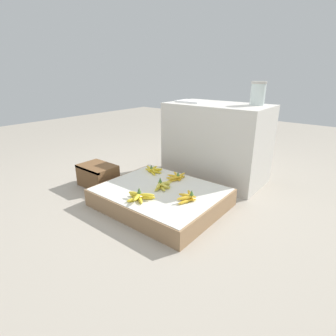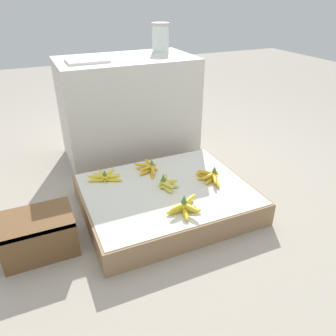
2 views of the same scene
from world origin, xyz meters
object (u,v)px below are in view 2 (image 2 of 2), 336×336
object	(u,v)px
banana_bunch_back_midleft	(149,168)
banana_bunch_middle_midright	(211,177)
banana_bunch_middle_midleft	(166,183)
banana_bunch_back_left	(105,177)
foam_tray_white	(87,61)
banana_bunch_front_midleft	(186,206)
glass_jar	(160,37)
wooden_crate	(39,234)

from	to	relation	value
banana_bunch_back_midleft	banana_bunch_middle_midright	bearing A→B (deg)	-40.80
banana_bunch_middle_midleft	banana_bunch_back_left	xyz separation A→B (m)	(-0.33, 0.25, -0.01)
banana_bunch_back_left	foam_tray_white	bearing A→B (deg)	82.58
banana_bunch_middle_midright	foam_tray_white	distance (m)	1.19
banana_bunch_front_midleft	foam_tray_white	distance (m)	1.27
banana_bunch_back_left	glass_jar	size ratio (longest dim) A/B	1.01
banana_bunch_middle_midleft	banana_bunch_front_midleft	bearing A→B (deg)	-90.20
banana_bunch_back_left	glass_jar	xyz separation A→B (m)	(0.71, 0.74, 0.74)
wooden_crate	banana_bunch_back_midleft	size ratio (longest dim) A/B	1.54
wooden_crate	banana_bunch_middle_midleft	distance (m)	0.79
wooden_crate	foam_tray_white	world-z (taller)	foam_tray_white
wooden_crate	banana_bunch_back_left	size ratio (longest dim) A/B	1.69
banana_bunch_middle_midleft	banana_bunch_middle_midright	xyz separation A→B (m)	(0.30, -0.04, -0.00)
banana_bunch_front_midleft	banana_bunch_back_left	xyz separation A→B (m)	(-0.33, 0.52, -0.01)
banana_bunch_middle_midleft	glass_jar	world-z (taller)	glass_jar
banana_bunch_middle_midright	banana_bunch_back_left	size ratio (longest dim) A/B	1.04
banana_bunch_middle_midright	banana_bunch_back_left	distance (m)	0.69
wooden_crate	foam_tray_white	distance (m)	1.25
wooden_crate	glass_jar	size ratio (longest dim) A/B	1.70
banana_bunch_middle_midleft	banana_bunch_middle_midright	world-z (taller)	banana_bunch_middle_midleft
banana_bunch_back_left	banana_bunch_middle_midleft	bearing A→B (deg)	-37.11
wooden_crate	banana_bunch_middle_midright	bearing A→B (deg)	2.68
banana_bunch_back_midleft	wooden_crate	bearing A→B (deg)	-156.53
banana_bunch_middle_midleft	foam_tray_white	bearing A→B (deg)	107.66
banana_bunch_middle_midright	banana_bunch_middle_midleft	bearing A→B (deg)	172.60
banana_bunch_back_left	foam_tray_white	xyz separation A→B (m)	(0.07, 0.55, 0.64)
glass_jar	banana_bunch_back_left	bearing A→B (deg)	-133.96
banana_bunch_front_midleft	glass_jar	xyz separation A→B (m)	(0.38, 1.26, 0.73)
wooden_crate	banana_bunch_back_left	bearing A→B (deg)	36.57
banana_bunch_middle_midleft	banana_bunch_back_left	size ratio (longest dim) A/B	0.87
banana_bunch_middle_midleft	banana_bunch_back_midleft	world-z (taller)	banana_bunch_middle_midleft
wooden_crate	banana_bunch_middle_midright	size ratio (longest dim) A/B	1.62
glass_jar	foam_tray_white	bearing A→B (deg)	-164.03
wooden_crate	banana_bunch_back_left	distance (m)	0.57
banana_bunch_front_midleft	banana_bunch_middle_midleft	distance (m)	0.27
wooden_crate	foam_tray_white	size ratio (longest dim) A/B	1.31
banana_bunch_front_midleft	banana_bunch_middle_midleft	xyz separation A→B (m)	(0.00, 0.27, -0.00)
banana_bunch_middle_midleft	banana_bunch_back_midleft	xyz separation A→B (m)	(-0.02, 0.24, -0.00)
wooden_crate	banana_bunch_middle_midleft	bearing A→B (deg)	6.54
banana_bunch_middle_midleft	glass_jar	distance (m)	1.28
banana_bunch_middle_midright	banana_bunch_back_midleft	size ratio (longest dim) A/B	0.95
banana_bunch_middle_midright	glass_jar	bearing A→B (deg)	85.37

